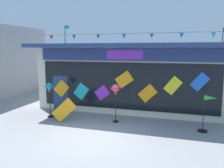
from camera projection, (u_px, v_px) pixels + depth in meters
name	position (u px, v px, depth m)	size (l,w,h in m)	color
ground_plane	(95.00, 137.00, 9.25)	(80.00, 80.00, 0.00)	gray
kite_shop_building	(135.00, 74.00, 14.67)	(10.81, 6.96, 5.10)	beige
wind_spinner_far_left	(50.00, 90.00, 11.73)	(0.35, 0.35, 1.79)	black
wind_spinner_left	(116.00, 91.00, 10.87)	(0.38, 0.38, 1.86)	black
wind_spinner_center_left	(208.00, 107.00, 9.61)	(0.69, 0.40, 1.60)	black
display_kite_on_ground	(64.00, 110.00, 11.08)	(0.61, 0.03, 1.11)	orange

